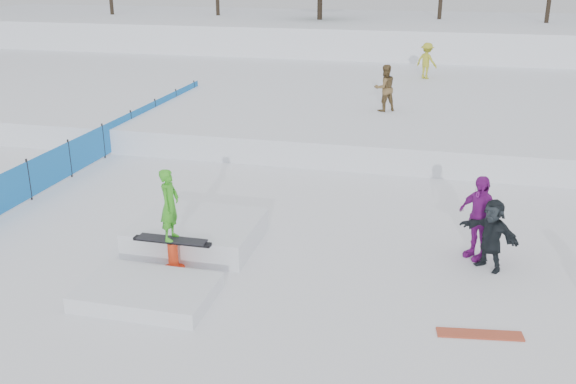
% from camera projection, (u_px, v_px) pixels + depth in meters
% --- Properties ---
extents(ground, '(120.00, 120.00, 0.00)m').
position_uv_depth(ground, '(239.00, 277.00, 12.52)').
color(ground, white).
extents(snow_berm, '(60.00, 14.00, 2.40)m').
position_uv_depth(snow_berm, '(388.00, 39.00, 39.49)').
color(snow_berm, white).
rests_on(snow_berm, ground).
extents(snow_midrise, '(50.00, 18.00, 0.80)m').
position_uv_depth(snow_midrise, '(355.00, 96.00, 26.99)').
color(snow_midrise, white).
rests_on(snow_midrise, ground).
extents(safety_fence, '(0.05, 16.00, 1.10)m').
position_uv_depth(safety_fence, '(103.00, 141.00, 19.80)').
color(safety_fence, blue).
rests_on(safety_fence, ground).
extents(walker_olive, '(1.00, 0.94, 1.62)m').
position_uv_depth(walker_olive, '(385.00, 88.00, 22.32)').
color(walker_olive, brown).
rests_on(walker_olive, snow_midrise).
extents(walker_ygreen, '(1.17, 1.04, 1.58)m').
position_uv_depth(walker_ygreen, '(427.00, 61.00, 28.43)').
color(walker_ygreen, '#AAAB29').
rests_on(walker_ygreen, snow_midrise).
extents(spectator_purple, '(1.04, 1.06, 1.79)m').
position_uv_depth(spectator_purple, '(479.00, 217.00, 13.04)').
color(spectator_purple, '#881989').
rests_on(spectator_purple, ground).
extents(spectator_dark, '(1.32, 1.20, 1.46)m').
position_uv_depth(spectator_dark, '(492.00, 234.00, 12.63)').
color(spectator_dark, black).
rests_on(spectator_dark, ground).
extents(loose_board_red, '(1.43, 0.47, 0.03)m').
position_uv_depth(loose_board_red, '(480.00, 334.00, 10.58)').
color(loose_board_red, '#AE422A').
rests_on(loose_board_red, ground).
extents(jib_rail_feature, '(2.60, 4.40, 2.11)m').
position_uv_depth(jib_rail_feature, '(184.00, 245.00, 13.21)').
color(jib_rail_feature, white).
rests_on(jib_rail_feature, ground).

